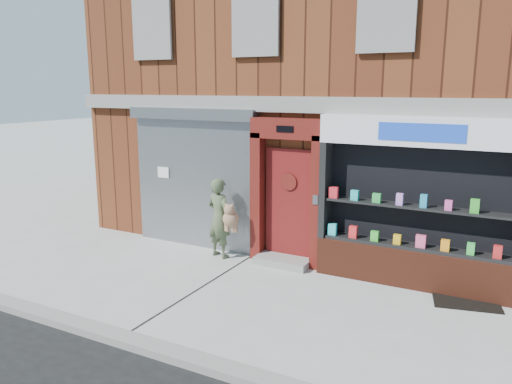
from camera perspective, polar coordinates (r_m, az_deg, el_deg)
The scene contains 8 objects.
ground at distance 8.35m, azimuth 2.88°, elevation -12.73°, with size 80.00×80.00×0.00m, color #9E9E99.
curb at distance 6.66m, azimuth -5.40°, elevation -19.09°, with size 60.00×0.30×0.12m, color gray.
building at distance 13.28m, azimuth 14.37°, elevation 13.83°, with size 12.00×8.16×8.00m.
shutter_bay at distance 10.91m, azimuth -7.11°, elevation 2.56°, with size 3.10×0.30×3.04m.
red_door_bay at distance 9.80m, azimuth 3.58°, elevation 0.00°, with size 1.52×0.58×2.90m.
pharmacy_bay at distance 9.07m, azimuth 17.98°, elevation -2.10°, with size 3.50×0.41×3.00m.
woman at distance 10.29m, azimuth -4.07°, elevation -2.96°, with size 0.84×0.54×1.66m.
doormat at distance 9.12m, azimuth 22.86°, elevation -11.41°, with size 1.03×0.72×0.03m, color black.
Camera 1 is at (3.17, -6.89, 3.49)m, focal length 35.00 mm.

